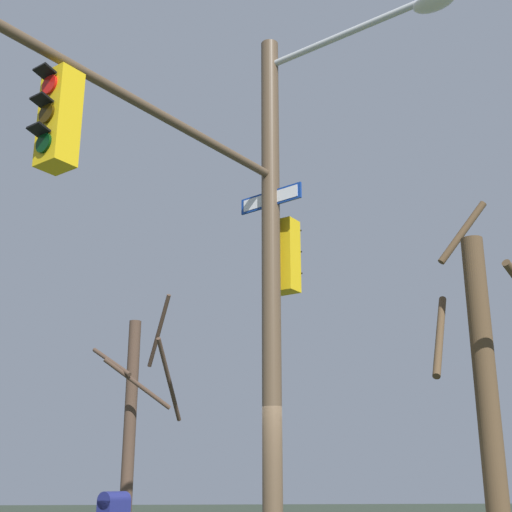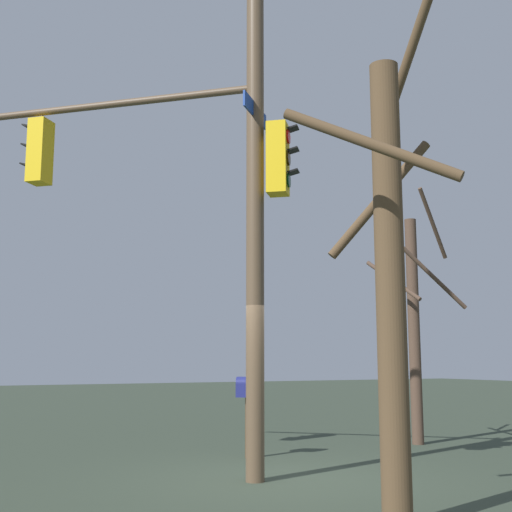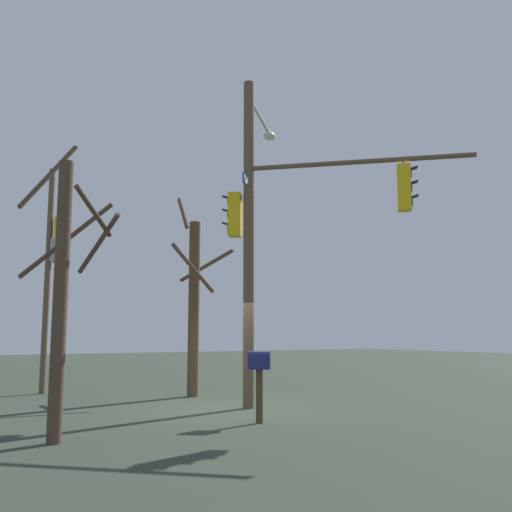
{
  "view_description": "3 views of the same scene",
  "coord_description": "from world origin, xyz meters",
  "views": [
    {
      "loc": [
        -9.92,
        1.31,
        1.56
      ],
      "look_at": [
        -0.37,
        0.35,
        4.63
      ],
      "focal_mm": 49.34,
      "sensor_mm": 36.0,
      "label": 1
    },
    {
      "loc": [
        -4.91,
        -8.59,
        1.7
      ],
      "look_at": [
        -0.08,
        0.71,
        3.34
      ],
      "focal_mm": 46.88,
      "sensor_mm": 36.0,
      "label": 2
    },
    {
      "loc": [
        6.59,
        12.24,
        1.76
      ],
      "look_at": [
        -0.33,
        0.61,
        3.6
      ],
      "focal_mm": 40.21,
      "sensor_mm": 36.0,
      "label": 3
    }
  ],
  "objects": [
    {
      "name": "ground_plane",
      "position": [
        0.0,
        0.0,
        0.0
      ],
      "size": [
        80.0,
        80.0,
        0.0
      ],
      "primitive_type": "plane",
      "color": "#313C2E"
    },
    {
      "name": "main_signal_pole_assembly",
      "position": [
        -0.97,
        0.46,
        4.71
      ],
      "size": [
        4.57,
        6.08,
        8.16
      ],
      "rotation": [
        0.0,
        0.0,
        2.39
      ],
      "color": "brown",
      "rests_on": "ground"
    },
    {
      "name": "bare_tree_behind_pole",
      "position": [
        -0.34,
        -2.91,
        2.68
      ],
      "size": [
        2.13,
        2.14,
        5.78
      ],
      "color": "brown",
      "rests_on": "ground"
    },
    {
      "name": "bare_tree_across_street",
      "position": [
        4.48,
        2.32,
        2.56
      ],
      "size": [
        1.73,
        1.85,
        5.23
      ],
      "color": "#4D392C",
      "rests_on": "ground"
    },
    {
      "name": "mailbox",
      "position": [
        0.57,
        2.24,
        1.11
      ],
      "size": [
        0.5,
        0.45,
        1.41
      ],
      "rotation": [
        0.0,
        0.0,
        0.94
      ],
      "color": "#4C3823",
      "rests_on": "ground"
    },
    {
      "name": "secondary_pole_assembly",
      "position": [
        3.04,
        -5.78,
        3.99
      ],
      "size": [
        0.7,
        0.56,
        6.84
      ],
      "rotation": [
        0.0,
        0.0,
        2.66
      ],
      "color": "brown",
      "rests_on": "ground"
    }
  ]
}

